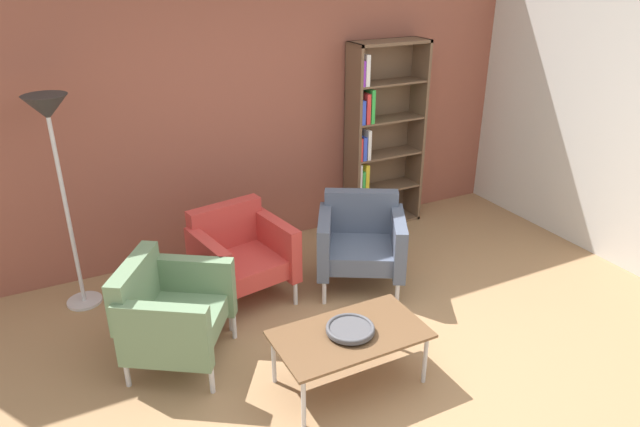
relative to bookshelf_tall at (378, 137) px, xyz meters
The scene contains 10 objects.
ground_plane 2.77m from the bookshelf_tall, 119.91° to the right, with size 8.32×8.32×0.00m, color #9E7751.
brick_back_panel 1.40m from the bookshelf_tall, behind, with size 6.40×0.12×2.90m, color brown.
plaster_right_partition 2.33m from the bookshelf_tall, 46.57° to the right, with size 0.12×5.20×2.90m, color silver.
bookshelf_tall is the anchor object (origin of this frame).
coffee_table_low 2.66m from the bookshelf_tall, 125.79° to the right, with size 1.00×0.56×0.40m.
decorative_bowl 2.65m from the bookshelf_tall, 125.79° to the right, with size 0.32×0.32×0.05m.
armchair_spare_guest 2.03m from the bookshelf_tall, 156.67° to the right, with size 0.81×0.76×0.78m.
armchair_by_bookshelf 2.89m from the bookshelf_tall, 151.92° to the right, with size 0.92×0.94×0.78m.
armchair_corner_red 1.39m from the bookshelf_tall, 127.83° to the right, with size 0.93×0.91×0.78m.
floor_lamp_torchiere 3.05m from the bookshelf_tall, behind, with size 0.32×0.32×1.74m.
Camera 1 is at (-1.81, -2.53, 2.66)m, focal length 32.43 mm.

